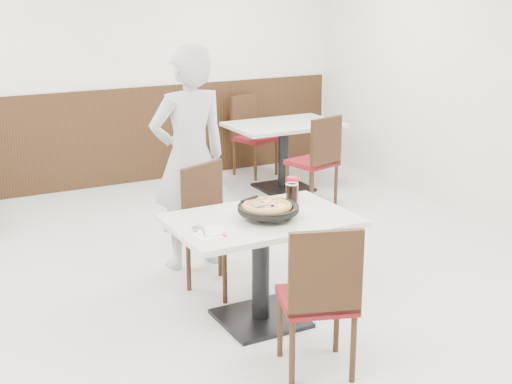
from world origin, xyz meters
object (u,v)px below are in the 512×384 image
main_table (261,270)px  bg_chair_right_far (255,136)px  pizza_pan (268,212)px  diner_person (189,159)px  bg_table_right (284,156)px  side_plate (211,232)px  red_cup (293,188)px  bg_chair_right_near (312,160)px  cola_glass (292,193)px  chair_near (316,296)px  pizza (267,209)px  chair_far (222,230)px

main_table → bg_chair_right_far: (1.77, 3.43, 0.10)m
pizza_pan → diner_person: (-0.05, 1.20, 0.11)m
bg_table_right → side_plate: bearing=-127.3°
pizza_pan → bg_table_right: 3.32m
red_cup → bg_chair_right_far: size_ratio=0.17×
bg_chair_right_near → bg_chair_right_far: size_ratio=1.00×
cola_glass → bg_chair_right_far: size_ratio=0.14×
chair_near → pizza: 0.78m
pizza_pan → cola_glass: cola_glass is taller
chair_near → bg_table_right: size_ratio=0.79×
side_plate → bg_chair_right_near: (2.15, 2.23, -0.28)m
chair_near → side_plate: (-0.40, 0.59, 0.28)m
main_table → pizza_pan: pizza_pan is taller
diner_person → chair_far: bearing=88.8°
diner_person → red_cup: bearing=112.2°
main_table → side_plate: 0.58m
main_table → pizza_pan: bearing=-50.4°
red_cup → diner_person: size_ratio=0.09×
side_plate → red_cup: bearing=25.5°
red_cup → diner_person: bearing=115.2°
chair_far → pizza_pan: bearing=69.5°
bg_chair_right_near → pizza_pan: bearing=-142.3°
main_table → pizza: bearing=-23.0°
bg_table_right → bg_chair_right_far: bearing=90.0°
chair_far → bg_chair_right_near: size_ratio=1.00×
chair_far → diner_person: 0.70m
bg_chair_right_far → pizza_pan: bearing=45.4°
chair_near → pizza: size_ratio=3.32×
bg_chair_right_far → side_plate: bearing=40.3°
chair_far → side_plate: 0.88m
diner_person → bg_table_right: diner_person is taller
main_table → pizza: 0.44m
diner_person → cola_glass: bearing=108.1°
bg_chair_right_near → bg_chair_right_far: 1.32m
chair_near → pizza: chair_near is taller
cola_glass → main_table: bearing=-151.1°
cola_glass → bg_chair_right_near: (1.39, 1.91, -0.34)m
diner_person → bg_chair_right_near: diner_person is taller
side_plate → chair_far: bearing=60.4°
chair_far → chair_near: bearing=65.9°
chair_far → red_cup: (0.40, -0.34, 0.35)m
chair_near → diner_person: size_ratio=0.53×
bg_table_right → bg_chair_right_far: 0.68m
chair_far → diner_person: bearing=-111.9°
pizza_pan → bg_table_right: bearing=58.1°
red_cup → bg_chair_right_far: bg_chair_right_far is taller
main_table → cola_glass: (0.35, 0.20, 0.44)m
main_table → red_cup: 0.66m
red_cup → pizza: bearing=-142.2°
chair_near → chair_far: (0.01, 1.32, 0.00)m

